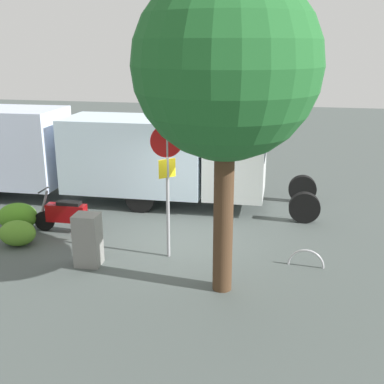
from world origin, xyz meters
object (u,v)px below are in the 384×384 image
object	(u,v)px
motorcycle	(66,214)
stop_sign	(167,171)
box_truck_near	(166,157)
street_tree	(226,67)
utility_cabinet	(88,240)
bike_rack_hoop	(306,266)

from	to	relation	value
motorcycle	stop_sign	bearing A→B (deg)	161.48
box_truck_near	street_tree	xyz separation A→B (m)	(-2.59, 5.32, 3.01)
stop_sign	motorcycle	bearing A→B (deg)	-17.39
stop_sign	utility_cabinet	world-z (taller)	stop_sign
box_truck_near	street_tree	size ratio (longest dim) A/B	1.26
box_truck_near	bike_rack_hoop	world-z (taller)	box_truck_near
box_truck_near	motorcycle	distance (m)	3.77
box_truck_near	motorcycle	world-z (taller)	box_truck_near
box_truck_near	street_tree	world-z (taller)	street_tree
motorcycle	utility_cabinet	world-z (taller)	utility_cabinet
box_truck_near	stop_sign	distance (m)	4.16
utility_cabinet	street_tree	bearing A→B (deg)	170.69
box_truck_near	bike_rack_hoop	xyz separation A→B (m)	(-4.36, 3.86, -1.56)
box_truck_near	bike_rack_hoop	size ratio (longest dim) A/B	9.45
motorcycle	stop_sign	distance (m)	3.67
box_truck_near	utility_cabinet	bearing A→B (deg)	-98.45
utility_cabinet	stop_sign	bearing A→B (deg)	-154.36
utility_cabinet	bike_rack_hoop	xyz separation A→B (m)	(-5.00, -0.93, -0.63)
stop_sign	bike_rack_hoop	xyz separation A→B (m)	(-3.29, -0.10, -2.17)
bike_rack_hoop	street_tree	bearing A→B (deg)	39.45
box_truck_near	stop_sign	world-z (taller)	stop_sign
motorcycle	street_tree	size ratio (longest dim) A/B	0.28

